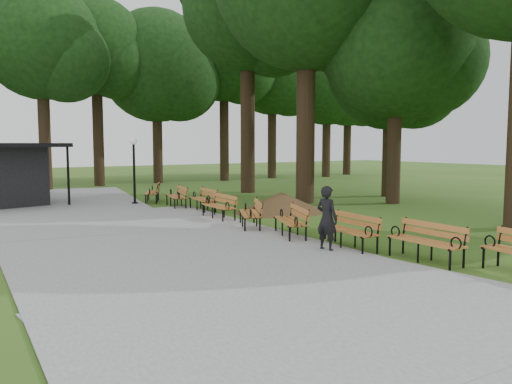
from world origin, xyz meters
TOP-DOWN VIEW (x-y plane):
  - ground at (0.00, 0.00)m, footprint 100.00×100.00m
  - path at (-4.00, 3.00)m, footprint 12.00×38.00m
  - person at (-0.71, 1.05)m, footprint 0.49×0.65m
  - lamp_post at (-1.37, 12.66)m, footprint 0.32×0.32m
  - dirt_mound at (2.40, 7.24)m, footprint 2.97×2.97m
  - bench_2 at (0.37, -0.97)m, footprint 0.68×1.91m
  - bench_3 at (-0.06, 0.99)m, footprint 0.81×1.95m
  - bench_4 at (-0.34, 3.02)m, footprint 1.32×2.00m
  - bench_5 at (-0.47, 4.92)m, footprint 1.42×1.99m
  - bench_6 at (-0.40, 7.04)m, footprint 0.77×1.94m
  - bench_7 at (0.14, 9.29)m, footprint 0.88×1.97m
  - bench_8 at (-0.26, 10.88)m, footprint 1.04×1.99m
  - bench_9 at (-0.42, 13.07)m, footprint 1.39×1.99m
  - lawn_tree_1 at (8.22, 7.00)m, footprint 6.58×6.58m
  - lawn_tree_4 at (5.55, 14.63)m, footprint 6.72×6.72m
  - lawn_tree_5 at (10.30, 9.23)m, footprint 6.10×6.10m
  - tree_backdrop at (6.15, 22.93)m, footprint 36.89×9.54m

SIDE VIEW (x-z plane):
  - ground at x=0.00m, z-range 0.00..0.00m
  - path at x=-4.00m, z-range 0.00..0.06m
  - dirt_mound at x=2.40m, z-range 0.00..0.77m
  - bench_2 at x=0.37m, z-range 0.00..0.88m
  - bench_3 at x=-0.06m, z-range 0.00..0.88m
  - bench_4 at x=-0.34m, z-range 0.00..0.88m
  - bench_5 at x=-0.47m, z-range 0.00..0.88m
  - bench_6 at x=-0.40m, z-range 0.00..0.88m
  - bench_7 at x=0.14m, z-range 0.00..0.88m
  - bench_8 at x=-0.26m, z-range 0.00..0.88m
  - bench_9 at x=-0.42m, z-range 0.00..0.88m
  - person at x=-0.71m, z-range 0.00..1.59m
  - lamp_post at x=-1.37m, z-range 0.65..3.52m
  - lawn_tree_5 at x=10.30m, z-range 1.60..10.96m
  - lawn_tree_1 at x=8.22m, z-range 1.81..12.06m
  - tree_backdrop at x=6.15m, z-range 0.00..16.04m
  - lawn_tree_4 at x=5.55m, z-range 3.06..16.09m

